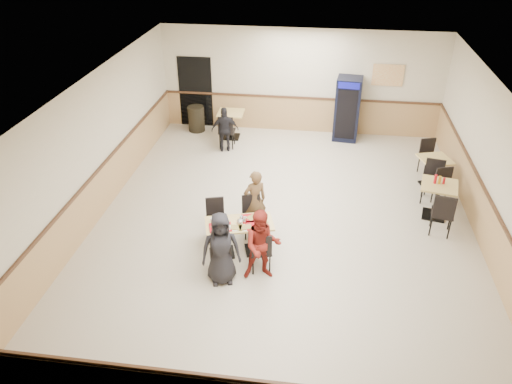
# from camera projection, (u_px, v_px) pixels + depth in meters

# --- Properties ---
(ground) EXTENTS (10.00, 10.00, 0.00)m
(ground) POSITION_uv_depth(u_px,v_px,m) (283.00, 222.00, 10.73)
(ground) COLOR beige
(ground) RESTS_ON ground
(room_shell) EXTENTS (10.00, 10.00, 10.00)m
(room_shell) POSITION_uv_depth(u_px,v_px,m) (364.00, 152.00, 12.40)
(room_shell) COLOR silver
(room_shell) RESTS_ON ground
(main_table) EXTENTS (1.41, 0.98, 0.69)m
(main_table) POSITION_uv_depth(u_px,v_px,m) (239.00, 233.00, 9.59)
(main_table) COLOR black
(main_table) RESTS_ON ground
(main_chairs) EXTENTS (1.51, 1.76, 0.87)m
(main_chairs) POSITION_uv_depth(u_px,v_px,m) (237.00, 234.00, 9.60)
(main_chairs) COLOR black
(main_chairs) RESTS_ON ground
(diner_woman_left) EXTENTS (0.79, 0.62, 1.42)m
(diner_woman_left) POSITION_uv_depth(u_px,v_px,m) (221.00, 249.00, 8.75)
(diner_woman_left) COLOR black
(diner_woman_left) RESTS_ON ground
(diner_woman_right) EXTENTS (0.78, 0.66, 1.40)m
(diner_woman_right) POSITION_uv_depth(u_px,v_px,m) (262.00, 245.00, 8.85)
(diner_woman_right) COLOR maroon
(diner_woman_right) RESTS_ON ground
(diner_man_opposite) EXTENTS (0.59, 0.52, 1.35)m
(diner_man_opposite) POSITION_uv_depth(u_px,v_px,m) (255.00, 201.00, 10.20)
(diner_man_opposite) COLOR brown
(diner_man_opposite) RESTS_ON ground
(lone_diner) EXTENTS (0.78, 0.46, 1.25)m
(lone_diner) POSITION_uv_depth(u_px,v_px,m) (225.00, 130.00, 13.47)
(lone_diner) COLOR black
(lone_diner) RESTS_ON ground
(tabletop_clutter) EXTENTS (1.15, 0.80, 0.12)m
(tabletop_clutter) POSITION_uv_depth(u_px,v_px,m) (240.00, 224.00, 9.42)
(tabletop_clutter) COLOR #BA0C15
(tabletop_clutter) RESTS_ON main_table
(side_table_near) EXTENTS (0.87, 0.87, 0.79)m
(side_table_near) POSITION_uv_depth(u_px,v_px,m) (438.00, 195.00, 10.68)
(side_table_near) COLOR black
(side_table_near) RESTS_ON ground
(side_table_near_chair_south) EXTENTS (0.55, 0.55, 1.00)m
(side_table_near_chair_south) POSITION_uv_depth(u_px,v_px,m) (443.00, 212.00, 10.15)
(side_table_near_chair_south) COLOR black
(side_table_near_chair_south) RESTS_ON ground
(side_table_near_chair_north) EXTENTS (0.55, 0.55, 1.00)m
(side_table_near_chair_north) POSITION_uv_depth(u_px,v_px,m) (432.00, 182.00, 11.23)
(side_table_near_chair_north) COLOR black
(side_table_near_chair_north) RESTS_ON ground
(side_table_far) EXTENTS (0.86, 0.86, 0.73)m
(side_table_far) POSITION_uv_depth(u_px,v_px,m) (434.00, 168.00, 11.85)
(side_table_far) COLOR black
(side_table_far) RESTS_ON ground
(side_table_far_chair_south) EXTENTS (0.54, 0.54, 0.93)m
(side_table_far_chair_south) POSITION_uv_depth(u_px,v_px,m) (438.00, 181.00, 11.36)
(side_table_far_chair_south) COLOR black
(side_table_far_chair_south) RESTS_ON ground
(side_table_far_chair_north) EXTENTS (0.54, 0.54, 0.93)m
(side_table_far_chair_north) POSITION_uv_depth(u_px,v_px,m) (429.00, 158.00, 12.36)
(side_table_far_chair_north) COLOR black
(side_table_far_chair_north) RESTS_ON ground
(condiment_caddy) EXTENTS (0.23, 0.06, 0.20)m
(condiment_caddy) POSITION_uv_depth(u_px,v_px,m) (439.00, 180.00, 10.54)
(condiment_caddy) COLOR #B40C17
(condiment_caddy) RESTS_ON side_table_near
(back_table) EXTENTS (0.75, 0.75, 0.78)m
(back_table) POSITION_uv_depth(u_px,v_px,m) (231.00, 121.00, 14.28)
(back_table) COLOR black
(back_table) RESTS_ON ground
(back_table_chair_lone) EXTENTS (0.47, 0.47, 0.98)m
(back_table_chair_lone) POSITION_uv_depth(u_px,v_px,m) (227.00, 130.00, 13.76)
(back_table_chair_lone) COLOR black
(back_table_chair_lone) RESTS_ON ground
(pepsi_cooler) EXTENTS (0.74, 0.75, 1.80)m
(pepsi_cooler) POSITION_uv_depth(u_px,v_px,m) (347.00, 109.00, 14.03)
(pepsi_cooler) COLOR black
(pepsi_cooler) RESTS_ON ground
(trash_bin) EXTENTS (0.48, 0.48, 0.76)m
(trash_bin) POSITION_uv_depth(u_px,v_px,m) (196.00, 119.00, 14.78)
(trash_bin) COLOR black
(trash_bin) RESTS_ON ground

